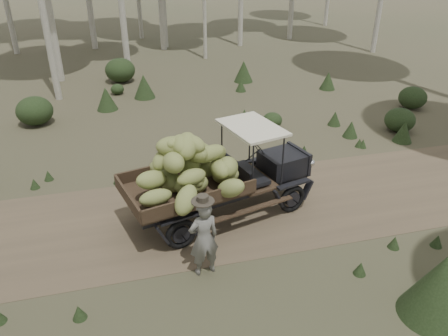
% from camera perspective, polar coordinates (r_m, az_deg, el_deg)
% --- Properties ---
extents(ground, '(120.00, 120.00, 0.00)m').
position_cam_1_polar(ground, '(11.14, -2.59, -6.07)').
color(ground, '#473D2B').
rests_on(ground, ground).
extents(dirt_track, '(70.00, 4.00, 0.01)m').
position_cam_1_polar(dirt_track, '(11.14, -2.59, -6.05)').
color(dirt_track, brown).
rests_on(dirt_track, ground).
extents(banana_truck, '(5.08, 3.04, 2.48)m').
position_cam_1_polar(banana_truck, '(10.18, -2.67, -0.06)').
color(banana_truck, black).
rests_on(banana_truck, ground).
extents(farmer, '(0.69, 0.53, 1.88)m').
position_cam_1_polar(farmer, '(8.88, -2.67, -9.07)').
color(farmer, '#605E58').
rests_on(farmer, ground).
extents(undergrowth, '(24.47, 24.25, 1.39)m').
position_cam_1_polar(undergrowth, '(10.27, 2.39, -5.78)').
color(undergrowth, '#233319').
rests_on(undergrowth, ground).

